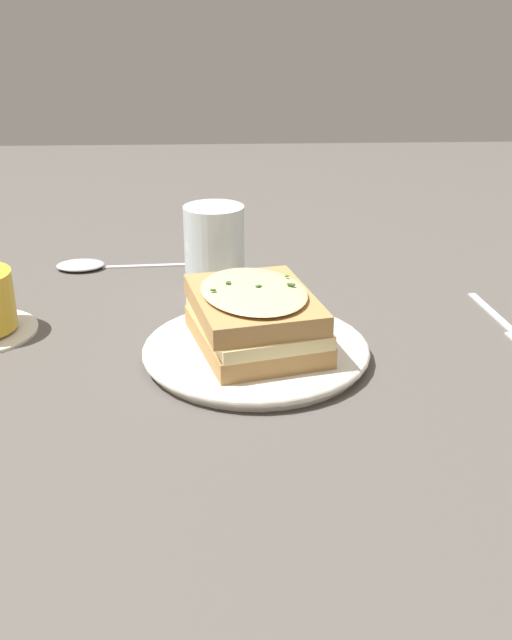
# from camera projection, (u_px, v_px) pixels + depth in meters

# --- Properties ---
(ground_plane) EXTENTS (2.40, 2.40, 0.00)m
(ground_plane) POSITION_uv_depth(u_px,v_px,m) (278.00, 365.00, 0.73)
(ground_plane) COLOR #514C47
(dinner_plate) EXTENTS (0.23, 0.23, 0.02)m
(dinner_plate) POSITION_uv_depth(u_px,v_px,m) (256.00, 350.00, 0.74)
(dinner_plate) COLOR silver
(dinner_plate) RESTS_ON ground_plane
(sandwich) EXTENTS (0.14, 0.17, 0.06)m
(sandwich) POSITION_uv_depth(u_px,v_px,m) (255.00, 317.00, 0.73)
(sandwich) COLOR #B2844C
(sandwich) RESTS_ON dinner_plate
(water_glass) EXTENTS (0.07, 0.07, 0.11)m
(water_glass) POSITION_uv_depth(u_px,v_px,m) (215.00, 252.00, 0.88)
(water_glass) COLOR silver
(water_glass) RESTS_ON ground_plane
(spoon) EXTENTS (0.18, 0.05, 0.01)m
(spoon) POSITION_uv_depth(u_px,v_px,m) (88.00, 265.00, 0.99)
(spoon) COLOR silver
(spoon) RESTS_ON ground_plane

